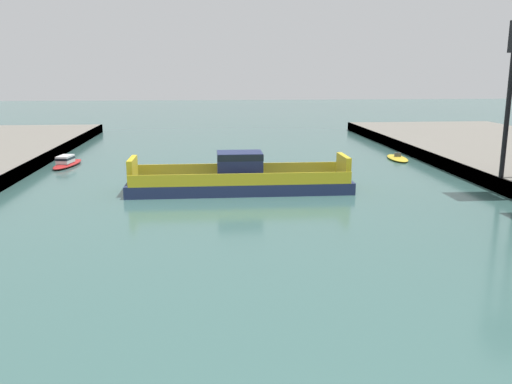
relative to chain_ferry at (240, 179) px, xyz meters
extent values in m
cube|color=navy|center=(0.00, 0.00, -0.57)|extent=(20.98, 5.67, 1.10)
cube|color=yellow|center=(0.01, 2.74, 0.53)|extent=(20.12, 0.18, 1.10)
cube|color=yellow|center=(-0.01, -2.74, 0.53)|extent=(20.12, 0.18, 1.10)
cube|color=navy|center=(0.00, 0.00, 1.30)|extent=(4.20, 3.10, 2.64)
cube|color=black|center=(0.00, 0.00, 2.27)|extent=(4.24, 3.14, 0.60)
cube|color=yellow|center=(9.98, -0.03, 1.08)|extent=(0.51, 3.93, 2.20)
cube|color=yellow|center=(-9.98, 0.03, 1.08)|extent=(0.51, 3.93, 2.20)
ellipsoid|color=yellow|center=(21.30, 16.68, -0.93)|extent=(2.56, 6.24, 0.38)
cube|color=#4C4C51|center=(21.30, 16.68, -0.50)|extent=(0.79, 0.45, 0.50)
ellipsoid|color=red|center=(-19.81, 15.46, -0.89)|extent=(3.02, 7.33, 0.47)
cube|color=silver|center=(-19.89, 14.93, -0.21)|extent=(1.75, 2.67, 0.88)
cube|color=black|center=(-19.89, 14.93, -0.10)|extent=(1.80, 2.74, 0.27)
cylinder|color=black|center=(24.24, -2.92, 5.96)|extent=(0.44, 0.44, 11.31)
camera|label=1|loc=(-2.84, -49.98, 10.08)|focal=37.80mm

